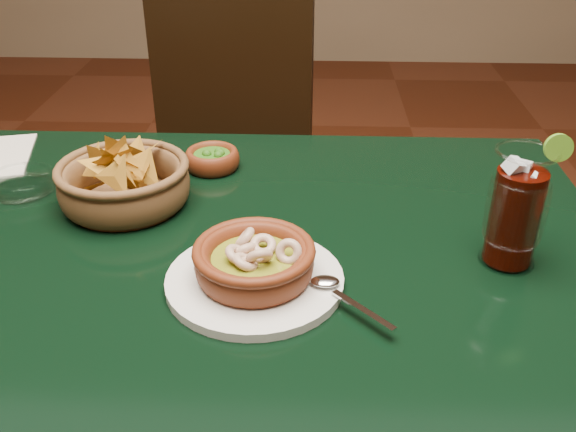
{
  "coord_description": "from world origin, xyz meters",
  "views": [
    {
      "loc": [
        0.17,
        -0.75,
        1.23
      ],
      "look_at": [
        0.14,
        -0.02,
        0.81
      ],
      "focal_mm": 40.0,
      "sensor_mm": 36.0,
      "label": 1
    }
  ],
  "objects_px": {
    "shrimp_plate": "(255,266)",
    "cola_drink": "(516,209)",
    "chip_basket": "(124,182)",
    "dining_chair": "(222,169)",
    "dining_table": "(193,301)"
  },
  "relations": [
    {
      "from": "shrimp_plate",
      "to": "cola_drink",
      "type": "xyz_separation_m",
      "value": [
        0.33,
        0.07,
        0.05
      ]
    },
    {
      "from": "chip_basket",
      "to": "cola_drink",
      "type": "distance_m",
      "value": 0.57
    },
    {
      "from": "shrimp_plate",
      "to": "chip_basket",
      "type": "distance_m",
      "value": 0.3
    },
    {
      "from": "dining_chair",
      "to": "shrimp_plate",
      "type": "distance_m",
      "value": 0.86
    },
    {
      "from": "shrimp_plate",
      "to": "chip_basket",
      "type": "height_order",
      "value": "chip_basket"
    },
    {
      "from": "dining_table",
      "to": "dining_chair",
      "type": "xyz_separation_m",
      "value": [
        -0.06,
        0.71,
        -0.13
      ]
    },
    {
      "from": "dining_table",
      "to": "cola_drink",
      "type": "xyz_separation_m",
      "value": [
        0.43,
        -0.02,
        0.18
      ]
    },
    {
      "from": "dining_table",
      "to": "chip_basket",
      "type": "height_order",
      "value": "chip_basket"
    },
    {
      "from": "chip_basket",
      "to": "cola_drink",
      "type": "relative_size",
      "value": 1.28
    },
    {
      "from": "dining_table",
      "to": "dining_chair",
      "type": "height_order",
      "value": "dining_chair"
    },
    {
      "from": "dining_table",
      "to": "cola_drink",
      "type": "height_order",
      "value": "cola_drink"
    },
    {
      "from": "dining_table",
      "to": "cola_drink",
      "type": "distance_m",
      "value": 0.47
    },
    {
      "from": "shrimp_plate",
      "to": "dining_chair",
      "type": "bearing_deg",
      "value": 101.24
    },
    {
      "from": "chip_basket",
      "to": "cola_drink",
      "type": "bearing_deg",
      "value": -14.06
    },
    {
      "from": "cola_drink",
      "to": "dining_table",
      "type": "bearing_deg",
      "value": 176.84
    }
  ]
}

